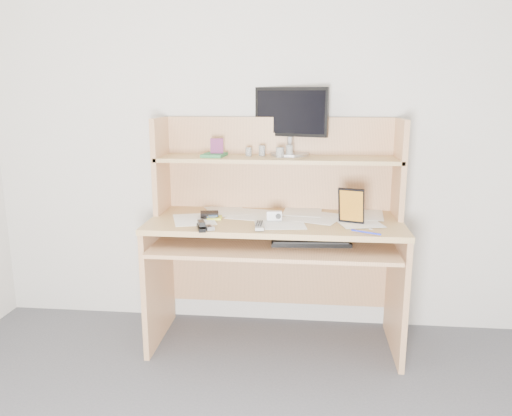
# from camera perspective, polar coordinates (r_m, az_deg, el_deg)

# --- Properties ---
(back_wall) EXTENTS (3.60, 0.04, 2.50)m
(back_wall) POSITION_cam_1_polar(r_m,az_deg,el_deg) (3.02, 2.70, 9.42)
(back_wall) COLOR beige
(back_wall) RESTS_ON floor
(desk) EXTENTS (1.40, 0.70, 1.30)m
(desk) POSITION_cam_1_polar(r_m,az_deg,el_deg) (2.87, 2.32, -1.99)
(desk) COLOR tan
(desk) RESTS_ON floor
(paper_clutter) EXTENTS (1.32, 0.54, 0.01)m
(paper_clutter) POSITION_cam_1_polar(r_m,az_deg,el_deg) (2.78, 2.22, -1.25)
(paper_clutter) COLOR white
(paper_clutter) RESTS_ON desk
(keyboard) EXTENTS (0.43, 0.18, 0.03)m
(keyboard) POSITION_cam_1_polar(r_m,az_deg,el_deg) (2.68, 6.27, -3.80)
(keyboard) COLOR black
(keyboard) RESTS_ON desk
(tv_remote) EXTENTS (0.06, 0.17, 0.02)m
(tv_remote) POSITION_cam_1_polar(r_m,az_deg,el_deg) (2.60, 0.36, -2.01)
(tv_remote) COLOR #A4A49E
(tv_remote) RESTS_ON paper_clutter
(flip_phone) EXTENTS (0.07, 0.09, 0.02)m
(flip_phone) POSITION_cam_1_polar(r_m,az_deg,el_deg) (2.58, -5.41, -2.13)
(flip_phone) COLOR #A6A6A8
(flip_phone) RESTS_ON paper_clutter
(stapler) EXTENTS (0.07, 0.14, 0.04)m
(stapler) POSITION_cam_1_polar(r_m,az_deg,el_deg) (2.57, -6.30, -1.94)
(stapler) COLOR black
(stapler) RESTS_ON paper_clutter
(wallet) EXTENTS (0.11, 0.10, 0.03)m
(wallet) POSITION_cam_1_polar(r_m,az_deg,el_deg) (2.83, -5.35, -0.72)
(wallet) COLOR black
(wallet) RESTS_ON paper_clutter
(sticky_note_pad) EXTENTS (0.09, 0.09, 0.01)m
(sticky_note_pad) POSITION_cam_1_polar(r_m,az_deg,el_deg) (2.81, -4.75, -1.11)
(sticky_note_pad) COLOR yellow
(sticky_note_pad) RESTS_ON desk
(digital_camera) EXTENTS (0.09, 0.04, 0.05)m
(digital_camera) POSITION_cam_1_polar(r_m,az_deg,el_deg) (2.74, 2.10, -0.86)
(digital_camera) COLOR #ACACAF
(digital_camera) RESTS_ON paper_clutter
(game_case) EXTENTS (0.14, 0.06, 0.19)m
(game_case) POSITION_cam_1_polar(r_m,az_deg,el_deg) (2.70, 10.83, 0.26)
(game_case) COLOR black
(game_case) RESTS_ON paper_clutter
(blue_pen) EXTENTS (0.14, 0.08, 0.01)m
(blue_pen) POSITION_cam_1_polar(r_m,az_deg,el_deg) (2.54, 12.46, -2.73)
(blue_pen) COLOR #1C29D3
(blue_pen) RESTS_ON paper_clutter
(card_box) EXTENTS (0.08, 0.03, 0.10)m
(card_box) POSITION_cam_1_polar(r_m,az_deg,el_deg) (2.91, -4.50, 6.93)
(card_box) COLOR maroon
(card_box) RESTS_ON desk
(shelf_book) EXTENTS (0.14, 0.18, 0.02)m
(shelf_book) POSITION_cam_1_polar(r_m,az_deg,el_deg) (2.90, -4.79, 6.06)
(shelf_book) COLOR #338154
(shelf_book) RESTS_ON desk
(chip_stack_a) EXTENTS (0.04, 0.04, 0.05)m
(chip_stack_a) POSITION_cam_1_polar(r_m,az_deg,el_deg) (2.91, -0.86, 6.44)
(chip_stack_a) COLOR black
(chip_stack_a) RESTS_ON desk
(chip_stack_b) EXTENTS (0.04, 0.04, 0.06)m
(chip_stack_b) POSITION_cam_1_polar(r_m,az_deg,el_deg) (2.92, 0.69, 6.57)
(chip_stack_b) COLOR silver
(chip_stack_b) RESTS_ON desk
(chip_stack_c) EXTENTS (0.05, 0.05, 0.06)m
(chip_stack_c) POSITION_cam_1_polar(r_m,az_deg,el_deg) (2.85, 2.74, 6.37)
(chip_stack_c) COLOR black
(chip_stack_c) RESTS_ON desk
(chip_stack_d) EXTENTS (0.05, 0.05, 0.07)m
(chip_stack_d) POSITION_cam_1_polar(r_m,az_deg,el_deg) (2.87, 3.84, 6.51)
(chip_stack_d) COLOR white
(chip_stack_d) RESTS_ON desk
(monitor) EXTENTS (0.44, 0.23, 0.39)m
(monitor) POSITION_cam_1_polar(r_m,az_deg,el_deg) (2.96, 3.95, 10.09)
(monitor) COLOR #A5A4A9
(monitor) RESTS_ON desk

